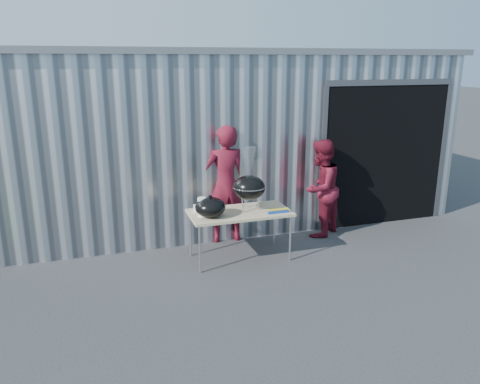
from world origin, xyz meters
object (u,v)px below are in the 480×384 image
object	(u,v)px
folding_table	(240,214)
person_cook	(225,184)
kettle_grill	(249,183)
person_bystander	(320,188)

from	to	relation	value
folding_table	person_cook	distance (m)	0.83
kettle_grill	folding_table	bearing A→B (deg)	-169.85
person_cook	person_bystander	world-z (taller)	person_cook
folding_table	person_bystander	distance (m)	1.70
folding_table	person_bystander	bearing A→B (deg)	18.58
folding_table	kettle_grill	xyz separation A→B (m)	(0.15, 0.03, 0.45)
folding_table	person_bystander	xyz separation A→B (m)	(1.61, 0.54, 0.12)
person_cook	person_bystander	bearing A→B (deg)	171.40
kettle_grill	person_cook	distance (m)	0.80
kettle_grill	person_bystander	bearing A→B (deg)	19.43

